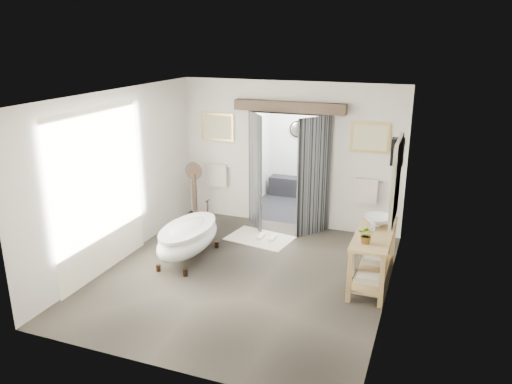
% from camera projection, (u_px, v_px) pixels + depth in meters
% --- Properties ---
extents(ground_plane, '(5.00, 5.00, 0.00)m').
position_uv_depth(ground_plane, '(243.00, 276.00, 8.10)').
color(ground_plane, brown).
extents(room_shell, '(4.52, 5.02, 2.91)m').
position_uv_depth(room_shell, '(237.00, 167.00, 7.44)').
color(room_shell, silver).
rests_on(room_shell, ground_plane).
extents(shower_room, '(2.22, 2.01, 2.51)m').
position_uv_depth(shower_room, '(308.00, 164.00, 11.38)').
color(shower_room, black).
rests_on(shower_room, ground_plane).
extents(back_wall_dressing, '(3.82, 0.73, 2.52)m').
position_uv_depth(back_wall_dressing, '(287.00, 152.00, 9.69)').
color(back_wall_dressing, black).
rests_on(back_wall_dressing, ground_plane).
extents(clawfoot_tub, '(0.76, 1.70, 0.83)m').
position_uv_depth(clawfoot_tub, '(188.00, 237.00, 8.58)').
color(clawfoot_tub, black).
rests_on(clawfoot_tub, ground_plane).
extents(vanity, '(0.57, 1.60, 0.85)m').
position_uv_depth(vanity, '(371.00, 252.00, 7.75)').
color(vanity, tan).
rests_on(vanity, ground_plane).
extents(pedestal_mirror, '(0.37, 0.24, 1.27)m').
position_uv_depth(pedestal_mirror, '(195.00, 196.00, 10.32)').
color(pedestal_mirror, '#4F3D2F').
rests_on(pedestal_mirror, ground_plane).
extents(rug, '(1.32, 0.99, 0.01)m').
position_uv_depth(rug, '(260.00, 238.00, 9.55)').
color(rug, silver).
rests_on(rug, ground_plane).
extents(slippers, '(0.35, 0.26, 0.05)m').
position_uv_depth(slippers, '(267.00, 237.00, 9.52)').
color(slippers, white).
rests_on(slippers, rug).
extents(basin, '(0.50, 0.50, 0.16)m').
position_uv_depth(basin, '(378.00, 221.00, 7.88)').
color(basin, white).
rests_on(basin, vanity).
extents(plant, '(0.25, 0.22, 0.27)m').
position_uv_depth(plant, '(367.00, 235.00, 7.19)').
color(plant, gray).
rests_on(plant, vanity).
extents(soap_bottle_a, '(0.08, 0.09, 0.17)m').
position_uv_depth(soap_bottle_a, '(373.00, 225.00, 7.68)').
color(soap_bottle_a, gray).
rests_on(soap_bottle_a, vanity).
extents(soap_bottle_b, '(0.16, 0.16, 0.16)m').
position_uv_depth(soap_bottle_b, '(378.00, 213.00, 8.22)').
color(soap_bottle_b, gray).
rests_on(soap_bottle_b, vanity).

